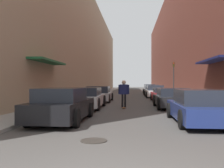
# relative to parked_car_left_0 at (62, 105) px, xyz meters

# --- Properties ---
(ground) EXTENTS (150.17, 150.17, 0.00)m
(ground) POSITION_rel_parked_car_left_0_xyz_m (2.53, 21.06, -0.64)
(ground) COLOR #4C4947
(curb_strip_left) EXTENTS (1.80, 68.26, 0.12)m
(curb_strip_left) POSITION_rel_parked_car_left_0_xyz_m (-2.06, 27.88, -0.58)
(curb_strip_left) COLOR gray
(curb_strip_left) RESTS_ON ground
(curb_strip_right) EXTENTS (1.80, 68.26, 0.12)m
(curb_strip_right) POSITION_rel_parked_car_left_0_xyz_m (7.12, 27.88, -0.58)
(curb_strip_right) COLOR gray
(curb_strip_right) RESTS_ON ground
(building_row_left) EXTENTS (4.90, 68.26, 14.30)m
(building_row_left) POSITION_rel_parked_car_left_0_xyz_m (-4.96, 27.88, 6.51)
(building_row_left) COLOR tan
(building_row_left) RESTS_ON ground
(building_row_right) EXTENTS (4.90, 68.26, 15.47)m
(building_row_right) POSITION_rel_parked_car_left_0_xyz_m (10.02, 27.88, 7.09)
(building_row_right) COLOR brown
(building_row_right) RESTS_ON ground
(parked_car_left_0) EXTENTS (1.91, 4.42, 1.33)m
(parked_car_left_0) POSITION_rel_parked_car_left_0_xyz_m (0.00, 0.00, 0.00)
(parked_car_left_0) COLOR black
(parked_car_left_0) RESTS_ON ground
(parked_car_left_1) EXTENTS (2.04, 4.65, 1.26)m
(parked_car_left_1) POSITION_rel_parked_car_left_0_xyz_m (-0.06, 5.29, -0.02)
(parked_car_left_1) COLOR silver
(parked_car_left_1) RESTS_ON ground
(parked_car_left_2) EXTENTS (2.08, 4.82, 1.27)m
(parked_car_left_2) POSITION_rel_parked_car_left_0_xyz_m (-0.03, 11.03, -0.03)
(parked_car_left_2) COLOR #B7B7BC
(parked_car_left_2) RESTS_ON ground
(parked_car_right_0) EXTENTS (1.86, 4.52, 1.29)m
(parked_car_right_0) POSITION_rel_parked_car_left_0_xyz_m (5.24, 0.05, -0.03)
(parked_car_right_0) COLOR navy
(parked_car_right_0) RESTS_ON ground
(parked_car_right_1) EXTENTS (2.05, 4.22, 1.23)m
(parked_car_right_1) POSITION_rel_parked_car_left_0_xyz_m (5.19, 5.87, -0.04)
(parked_car_right_1) COLOR #232326
(parked_car_right_1) RESTS_ON ground
(parked_car_right_2) EXTENTS (1.87, 4.36, 1.14)m
(parked_car_right_2) POSITION_rel_parked_car_left_0_xyz_m (5.29, 11.52, -0.08)
(parked_car_right_2) COLOR maroon
(parked_car_right_2) RESTS_ON ground
(parked_car_right_3) EXTENTS (1.99, 4.12, 1.32)m
(parked_car_right_3) POSITION_rel_parked_car_left_0_xyz_m (5.12, 17.27, -0.01)
(parked_car_right_3) COLOR silver
(parked_car_right_3) RESTS_ON ground
(parked_car_right_4) EXTENTS (1.91, 4.33, 1.35)m
(parked_car_right_4) POSITION_rel_parked_car_left_0_xyz_m (5.13, 22.21, 0.01)
(parked_car_right_4) COLOR #515459
(parked_car_right_4) RESTS_ON ground
(parked_car_right_5) EXTENTS (1.88, 4.67, 1.38)m
(parked_car_right_5) POSITION_rel_parked_car_left_0_xyz_m (5.26, 27.93, 0.02)
(parked_car_right_5) COLOR #B7B7BC
(parked_car_right_5) RESTS_ON ground
(skateboarder) EXTENTS (0.65, 0.78, 1.70)m
(skateboarder) POSITION_rel_parked_car_left_0_xyz_m (2.24, 5.34, 0.41)
(skateboarder) COLOR brown
(skateboarder) RESTS_ON ground
(manhole_cover) EXTENTS (0.70, 0.70, 0.02)m
(manhole_cover) POSITION_rel_parked_car_left_0_xyz_m (1.76, -3.17, -0.63)
(manhole_cover) COLOR #332D28
(manhole_cover) RESTS_ON ground
(traffic_light) EXTENTS (0.16, 0.22, 3.42)m
(traffic_light) POSITION_rel_parked_car_left_0_xyz_m (6.65, 14.46, 1.59)
(traffic_light) COLOR #2D2D2D
(traffic_light) RESTS_ON curb_strip_right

